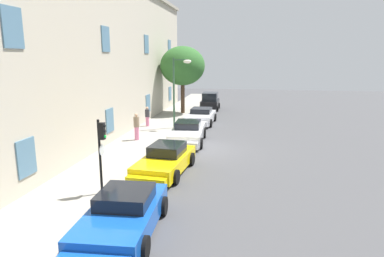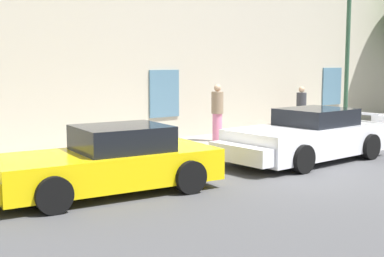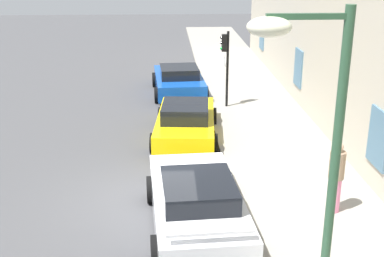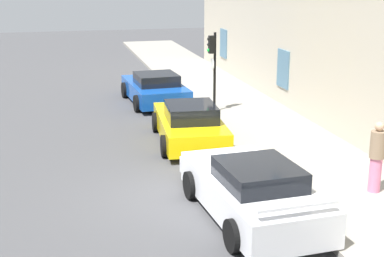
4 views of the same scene
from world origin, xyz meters
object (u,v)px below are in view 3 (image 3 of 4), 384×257
object	(u,v)px
sportscar_red_lead	(178,80)
sportscar_white_middle	(196,201)
street_lamp	(308,124)
sportscar_yellow_flank	(186,121)
pedestrian_strolling	(336,177)
traffic_light	(226,56)

from	to	relation	value
sportscar_red_lead	sportscar_white_middle	xyz separation A→B (m)	(11.72, 0.10, 0.03)
sportscar_white_middle	street_lamp	distance (m)	5.29
sportscar_yellow_flank	sportscar_white_middle	world-z (taller)	sportscar_white_middle
sportscar_yellow_flank	street_lamp	xyz separation A→B (m)	(9.89, 1.31, 3.26)
sportscar_yellow_flank	street_lamp	world-z (taller)	street_lamp
sportscar_white_middle	pedestrian_strolling	distance (m)	3.38
sportscar_yellow_flank	pedestrian_strolling	world-z (taller)	pedestrian_strolling
sportscar_white_middle	traffic_light	distance (m)	9.34
sportscar_yellow_flank	sportscar_white_middle	bearing A→B (deg)	-0.12
sportscar_white_middle	pedestrian_strolling	world-z (taller)	pedestrian_strolling
pedestrian_strolling	street_lamp	bearing A→B (deg)	-25.79
sportscar_red_lead	traffic_light	size ratio (longest dim) A/B	1.59
street_lamp	traffic_light	bearing A→B (deg)	178.36
sportscar_red_lead	sportscar_yellow_flank	xyz separation A→B (m)	(5.80, 0.11, 0.01)
traffic_light	sportscar_yellow_flank	bearing A→B (deg)	-28.32
sportscar_red_lead	sportscar_white_middle	bearing A→B (deg)	0.49
sportscar_yellow_flank	pedestrian_strolling	bearing A→B (deg)	30.35
street_lamp	pedestrian_strolling	bearing A→B (deg)	154.21
street_lamp	pedestrian_strolling	xyz separation A→B (m)	(-4.19, 2.02, -2.80)
street_lamp	pedestrian_strolling	distance (m)	5.43
sportscar_red_lead	street_lamp	world-z (taller)	street_lamp
street_lamp	pedestrian_strolling	world-z (taller)	street_lamp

